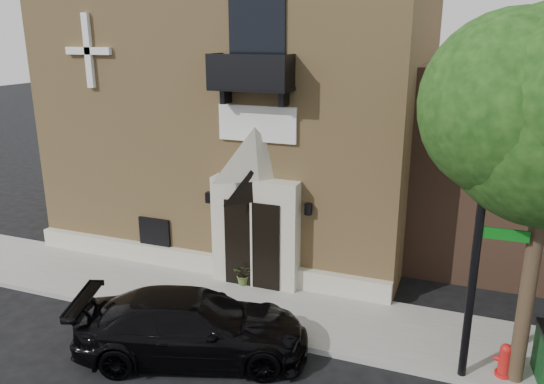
{
  "coord_description": "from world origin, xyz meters",
  "views": [
    {
      "loc": [
        4.58,
        -10.59,
        7.31
      ],
      "look_at": [
        -0.2,
        2.0,
        3.27
      ],
      "focal_mm": 35.0,
      "sensor_mm": 36.0,
      "label": 1
    }
  ],
  "objects": [
    {
      "name": "church",
      "position": [
        -2.99,
        7.95,
        4.63
      ],
      "size": [
        12.2,
        11.01,
        9.3
      ],
      "color": "tan",
      "rests_on": "ground"
    },
    {
      "name": "fire_hydrant",
      "position": [
        5.77,
        0.48,
        0.53
      ],
      "size": [
        0.44,
        0.35,
        0.77
      ],
      "color": "#B51815",
      "rests_on": "sidewalk"
    },
    {
      "name": "sidewalk",
      "position": [
        1.0,
        1.5,
        0.07
      ],
      "size": [
        42.0,
        3.0,
        0.15
      ],
      "primitive_type": "cube",
      "color": "gray",
      "rests_on": "ground"
    },
    {
      "name": "planter",
      "position": [
        -1.28,
        2.5,
        0.47
      ],
      "size": [
        0.62,
        0.55,
        0.65
      ],
      "primitive_type": "imported",
      "rotation": [
        0.0,
        0.0,
        0.09
      ],
      "color": "#4E622D",
      "rests_on": "sidewalk"
    },
    {
      "name": "ground",
      "position": [
        0.0,
        0.0,
        0.0
      ],
      "size": [
        120.0,
        120.0,
        0.0
      ],
      "primitive_type": "plane",
      "color": "black",
      "rests_on": "ground"
    },
    {
      "name": "street_sign",
      "position": [
        4.94,
        0.22,
        3.41
      ],
      "size": [
        1.03,
        1.03,
        6.47
      ],
      "rotation": [
        0.0,
        0.0,
        0.02
      ],
      "color": "black",
      "rests_on": "sidewalk"
    },
    {
      "name": "black_sedan",
      "position": [
        -1.01,
        -1.06,
        0.78
      ],
      "size": [
        5.8,
        3.84,
        1.56
      ],
      "primitive_type": "imported",
      "rotation": [
        0.0,
        0.0,
        1.91
      ],
      "color": "black",
      "rests_on": "ground"
    }
  ]
}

